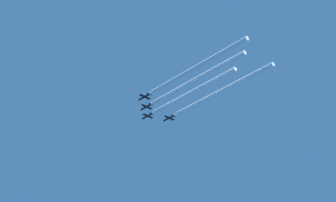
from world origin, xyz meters
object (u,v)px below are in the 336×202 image
object	(u,v)px
jet_lead	(147,116)
jet_outer_left	(144,97)
jet_left_wingman	(146,107)
jet_right_wingman	(169,118)

from	to	relation	value
jet_lead	jet_outer_left	world-z (taller)	jet_lead
jet_lead	jet_outer_left	distance (m)	28.71
jet_lead	jet_left_wingman	xyz separation A→B (m)	(-9.97, -10.19, -1.39)
jet_lead	jet_outer_left	bearing A→B (deg)	-135.14
jet_lead	jet_left_wingman	size ratio (longest dim) A/B	1.00
jet_left_wingman	jet_right_wingman	bearing A→B (deg)	1.48
jet_outer_left	jet_lead	bearing A→B (deg)	44.86
jet_lead	jet_right_wingman	distance (m)	14.02
jet_lead	jet_outer_left	size ratio (longest dim) A/B	1.00
jet_lead	jet_left_wingman	distance (m)	14.32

